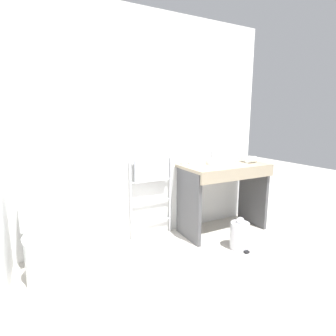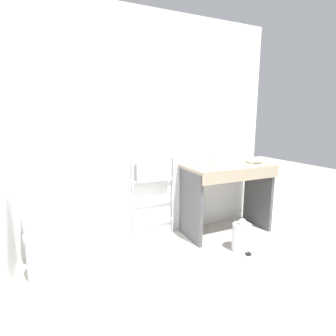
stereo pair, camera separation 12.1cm
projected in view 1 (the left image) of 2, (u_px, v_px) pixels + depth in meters
ground_plane at (238, 323)px, 1.78m from camera, size 12.00×12.00×0.00m
wall_back at (145, 129)px, 2.94m from camera, size 3.03×0.12×2.49m
toilet at (48, 240)px, 2.23m from camera, size 0.40×0.54×0.81m
towel_radiator at (152, 178)px, 2.95m from camera, size 0.51×0.06×0.95m
vanity_counter at (224, 186)px, 3.13m from camera, size 1.02×0.56×0.83m
sink_basin at (221, 161)px, 3.09m from camera, size 0.33×0.33×0.06m
faucet at (212, 154)px, 3.24m from camera, size 0.02×0.10×0.16m
cup_near_wall at (185, 161)px, 3.08m from camera, size 0.07×0.07×0.09m
cup_near_edge at (192, 160)px, 3.10m from camera, size 0.07×0.07×0.09m
hair_dryer at (250, 159)px, 3.21m from camera, size 0.18×0.18×0.08m
trash_bin at (240, 235)px, 2.76m from camera, size 0.20×0.23×0.35m
bath_mat at (60, 320)px, 1.79m from camera, size 0.56×0.36×0.01m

